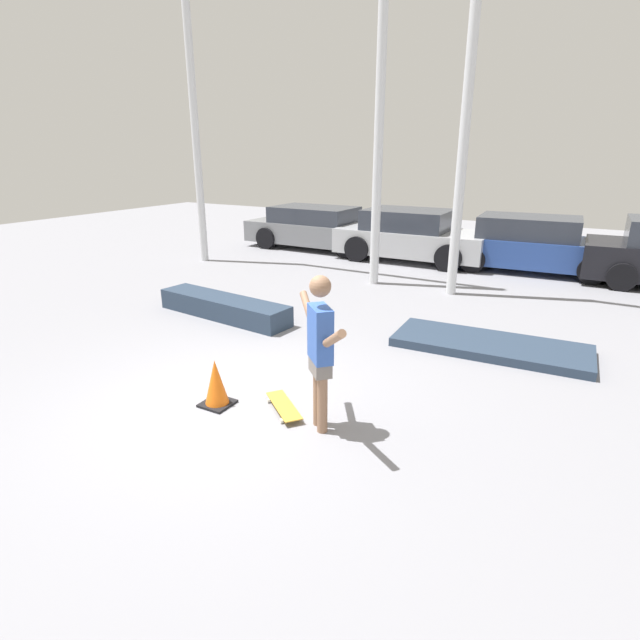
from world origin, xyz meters
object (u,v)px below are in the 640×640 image
skateboarder (320,345)px  parked_car_grey (318,228)px  traffic_cone (216,383)px  manual_pad (490,345)px  grind_box (224,307)px  parked_car_silver (411,236)px  skateboard (284,406)px  parked_car_blue (532,245)px

skateboarder → parked_car_grey: (-5.26, 9.12, -0.35)m
skateboarder → traffic_cone: skateboarder is taller
manual_pad → traffic_cone: traffic_cone is taller
grind_box → parked_car_silver: parked_car_silver is taller
grind_box → parked_car_grey: bearing=105.5°
skateboard → parked_car_silver: 8.94m
parked_car_grey → parked_car_blue: bearing=0.9°
traffic_cone → parked_car_silver: bearing=95.6°
skateboarder → parked_car_grey: 10.53m
skateboard → parked_car_blue: parked_car_blue is taller
parked_car_grey → parked_car_silver: parked_car_silver is taller
parked_car_silver → grind_box: bearing=-101.3°
manual_pad → parked_car_blue: size_ratio=0.66×
skateboard → traffic_cone: 0.84m
parked_car_grey → parked_car_blue: 6.11m
parked_car_grey → traffic_cone: bearing=-66.2°
skateboarder → grind_box: bearing=-171.9°
skateboarder → parked_car_silver: size_ratio=0.42×
grind_box → traffic_cone: size_ratio=4.79×
manual_pad → parked_car_grey: (-6.39, 5.89, 0.55)m
skateboard → parked_car_silver: bearing=139.2°
grind_box → parked_car_silver: bearing=79.3°
grind_box → parked_car_blue: 7.92m
skateboarder → skateboard: (-0.55, 0.11, -0.90)m
skateboarder → grind_box: 4.28m
traffic_cone → skateboard: bearing=19.3°
parked_car_silver → parked_car_blue: 3.06m
grind_box → manual_pad: grind_box is taller
skateboard → parked_car_silver: size_ratio=0.18×
manual_pad → parked_car_blue: 5.94m
grind_box → parked_car_grey: (-1.85, 6.65, 0.44)m
skateboarder → parked_car_grey: skateboarder is taller
skateboard → parked_car_grey: size_ratio=0.16×
skateboard → parked_car_grey: bearing=156.1°
skateboard → traffic_cone: size_ratio=1.26×
skateboarder → skateboard: skateboarder is taller
skateboard → manual_pad: 3.54m
skateboard → manual_pad: manual_pad is taller
skateboarder → traffic_cone: (-1.32, -0.16, -0.69)m
parked_car_blue → grind_box: bearing=-126.0°
skateboarder → skateboard: 1.06m
parked_car_blue → traffic_cone: parked_car_blue is taller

